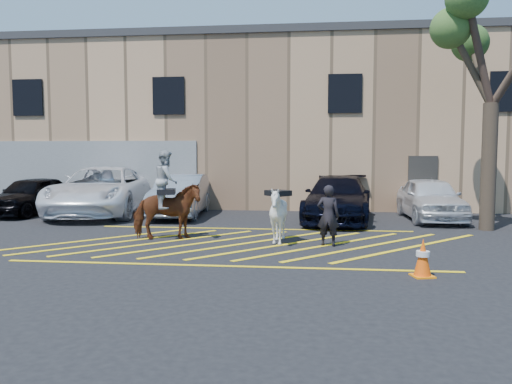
# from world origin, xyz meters

# --- Properties ---
(ground) EXTENTS (90.00, 90.00, 0.00)m
(ground) POSITION_xyz_m (0.00, 0.00, 0.00)
(ground) COLOR black
(ground) RESTS_ON ground
(car_black_suv) EXTENTS (2.10, 4.34, 1.43)m
(car_black_suv) POSITION_xyz_m (-8.78, 4.92, 0.72)
(car_black_suv) COLOR black
(car_black_suv) RESTS_ON ground
(car_white_pickup) EXTENTS (3.69, 6.74, 1.79)m
(car_white_pickup) POSITION_xyz_m (-6.07, 5.14, 0.90)
(car_white_pickup) COLOR white
(car_white_pickup) RESTS_ON ground
(car_silver_sedan) EXTENTS (1.92, 4.73, 1.53)m
(car_silver_sedan) POSITION_xyz_m (-3.02, 5.00, 0.76)
(car_silver_sedan) COLOR #9A9FA8
(car_silver_sedan) RESTS_ON ground
(car_blue_suv) EXTENTS (2.74, 5.46, 1.52)m
(car_blue_suv) POSITION_xyz_m (2.66, 4.45, 0.76)
(car_blue_suv) COLOR black
(car_blue_suv) RESTS_ON ground
(car_white_suv) EXTENTS (1.84, 4.40, 1.49)m
(car_white_suv) POSITION_xyz_m (5.84, 4.95, 0.74)
(car_white_suv) COLOR white
(car_white_suv) RESTS_ON ground
(handler) EXTENTS (0.62, 0.46, 1.53)m
(handler) POSITION_xyz_m (2.17, -0.30, 0.77)
(handler) COLOR black
(handler) RESTS_ON ground
(warehouse) EXTENTS (32.42, 10.20, 7.30)m
(warehouse) POSITION_xyz_m (-0.01, 11.99, 3.65)
(warehouse) COLOR tan
(warehouse) RESTS_ON ground
(hatching_zone) EXTENTS (12.60, 5.12, 0.01)m
(hatching_zone) POSITION_xyz_m (-0.00, -0.30, 0.01)
(hatching_zone) COLOR yellow
(hatching_zone) RESTS_ON ground
(mounted_bay) EXTENTS (1.94, 1.18, 2.39)m
(mounted_bay) POSITION_xyz_m (-2.11, 0.13, 0.97)
(mounted_bay) COLOR brown
(mounted_bay) RESTS_ON ground
(saddled_white) EXTENTS (1.77, 1.78, 1.47)m
(saddled_white) POSITION_xyz_m (0.90, -0.11, 0.74)
(saddled_white) COLOR silver
(saddled_white) RESTS_ON ground
(traffic_cone) EXTENTS (0.46, 0.46, 0.73)m
(traffic_cone) POSITION_xyz_m (3.85, -3.23, 0.37)
(traffic_cone) COLOR orange
(traffic_cone) RESTS_ON ground
(tree) EXTENTS (3.99, 4.37, 7.31)m
(tree) POSITION_xyz_m (7.00, 2.80, 5.69)
(tree) COLOR #423528
(tree) RESTS_ON ground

